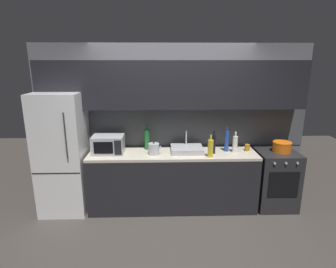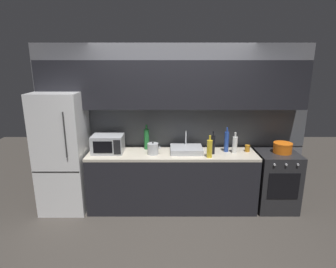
{
  "view_description": "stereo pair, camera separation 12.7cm",
  "coord_description": "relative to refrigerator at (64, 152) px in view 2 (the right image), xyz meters",
  "views": [
    {
      "loc": [
        -0.19,
        -3.07,
        2.26
      ],
      "look_at": [
        -0.07,
        0.9,
        1.19
      ],
      "focal_mm": 29.73,
      "sensor_mm": 36.0,
      "label": 1
    },
    {
      "loc": [
        -0.06,
        -3.07,
        2.26
      ],
      "look_at": [
        -0.07,
        0.9,
        1.19
      ],
      "focal_mm": 29.73,
      "sensor_mm": 36.0,
      "label": 2
    }
  ],
  "objects": [
    {
      "name": "ground_plane",
      "position": [
        1.64,
        -0.9,
        -0.91
      ],
      "size": [
        10.0,
        10.0,
        0.0
      ],
      "primitive_type": "plane",
      "color": "#3D3833"
    },
    {
      "name": "back_wall",
      "position": [
        1.64,
        0.3,
        0.64
      ],
      "size": [
        4.27,
        0.44,
        2.5
      ],
      "color": "slate",
      "rests_on": "ground"
    },
    {
      "name": "counter_run",
      "position": [
        1.64,
        0.0,
        -0.46
      ],
      "size": [
        2.53,
        0.6,
        0.9
      ],
      "color": "black",
      "rests_on": "ground"
    },
    {
      "name": "refrigerator",
      "position": [
        0.0,
        0.0,
        0.0
      ],
      "size": [
        0.68,
        0.69,
        1.82
      ],
      "color": "white",
      "rests_on": "ground"
    },
    {
      "name": "oven_range",
      "position": [
        3.25,
        -0.0,
        -0.46
      ],
      "size": [
        0.6,
        0.62,
        0.9
      ],
      "color": "#232326",
      "rests_on": "ground"
    },
    {
      "name": "microwave",
      "position": [
        0.68,
        0.02,
        0.13
      ],
      "size": [
        0.46,
        0.35,
        0.27
      ],
      "color": "#A8AAAF",
      "rests_on": "counter_run"
    },
    {
      "name": "sink_basin",
      "position": [
        1.86,
        0.03,
        0.03
      ],
      "size": [
        0.48,
        0.38,
        0.3
      ],
      "color": "#ADAFB5",
      "rests_on": "counter_run"
    },
    {
      "name": "kettle",
      "position": [
        1.36,
        -0.06,
        0.08
      ],
      "size": [
        0.2,
        0.16,
        0.19
      ],
      "color": "#B7BABF",
      "rests_on": "counter_run"
    },
    {
      "name": "wine_bottle_white",
      "position": [
        2.58,
        -0.01,
        0.12
      ],
      "size": [
        0.08,
        0.08,
        0.32
      ],
      "color": "silver",
      "rests_on": "counter_run"
    },
    {
      "name": "wine_bottle_blue",
      "position": [
        2.47,
        0.06,
        0.15
      ],
      "size": [
        0.07,
        0.07,
        0.38
      ],
      "color": "#234299",
      "rests_on": "counter_run"
    },
    {
      "name": "wine_bottle_yellow",
      "position": [
        2.17,
        -0.2,
        0.13
      ],
      "size": [
        0.08,
        0.08,
        0.33
      ],
      "color": "gold",
      "rests_on": "counter_run"
    },
    {
      "name": "wine_bottle_dark",
      "position": [
        2.25,
        -0.04,
        0.14
      ],
      "size": [
        0.06,
        0.06,
        0.35
      ],
      "color": "black",
      "rests_on": "counter_run"
    },
    {
      "name": "wine_bottle_green",
      "position": [
        1.25,
        0.19,
        0.16
      ],
      "size": [
        0.08,
        0.08,
        0.39
      ],
      "color": "#1E6B2D",
      "rests_on": "counter_run"
    },
    {
      "name": "mug_amber",
      "position": [
        2.79,
        0.06,
        0.04
      ],
      "size": [
        0.07,
        0.07,
        0.1
      ],
      "primitive_type": "cylinder",
      "color": "#B27019",
      "rests_on": "counter_run"
    },
    {
      "name": "cooking_pot",
      "position": [
        3.3,
        0.0,
        0.07
      ],
      "size": [
        0.27,
        0.27,
        0.16
      ],
      "color": "orange",
      "rests_on": "oven_range"
    }
  ]
}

